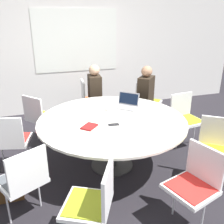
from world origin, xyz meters
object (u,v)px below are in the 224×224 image
object	(u,v)px
chair_2	(40,115)
chair_5	(94,200)
chair_6	(195,181)
spiral_notebook	(89,127)
cell_phone	(114,125)
handbag	(7,189)
chair_4	(24,177)
chair_7	(216,146)
chair_0	(146,99)
chair_1	(90,97)
chair_3	(11,138)
person_0	(146,93)
coffee_cup	(109,108)
person_1	(96,91)
laptop	(127,104)
chair_8	(185,115)

from	to	relation	value
chair_2	chair_5	xyz separation A→B (m)	(0.37, -2.24, 0.00)
chair_6	spiral_notebook	distance (m)	1.40
cell_phone	handbag	distance (m)	1.50
chair_4	chair_7	bearing A→B (deg)	-29.46
chair_0	chair_4	distance (m)	3.00
chair_0	spiral_notebook	size ratio (longest dim) A/B	3.43
chair_1	handbag	size ratio (longest dim) A/B	2.43
spiral_notebook	chair_1	bearing A→B (deg)	77.03
chair_4	cell_phone	size ratio (longest dim) A/B	5.97
chair_3	person_0	distance (m)	2.47
chair_2	coffee_cup	xyz separation A→B (m)	(0.99, -0.68, 0.25)
person_0	chair_1	bearing A→B (deg)	-80.90
chair_3	handbag	xyz separation A→B (m)	(-0.07, -0.57, -0.39)
chair_1	chair_3	size ratio (longest dim) A/B	1.00
chair_1	chair_7	size ratio (longest dim) A/B	1.00
person_1	spiral_notebook	size ratio (longest dim) A/B	4.80
chair_7	chair_0	bearing A→B (deg)	-52.43
chair_0	chair_7	bearing A→B (deg)	44.71
laptop	chair_2	bearing A→B (deg)	-161.52
chair_5	person_1	bearing A→B (deg)	12.76
chair_2	chair_6	xyz separation A→B (m)	(1.40, -2.29, 0.00)
chair_6	cell_phone	xyz separation A→B (m)	(-0.51, 1.09, 0.22)
chair_3	chair_5	world-z (taller)	same
chair_5	coffee_cup	world-z (taller)	chair_5
chair_4	chair_7	size ratio (longest dim) A/B	1.00
person_1	cell_phone	bearing A→B (deg)	-1.45
chair_0	chair_4	bearing A→B (deg)	-5.68
chair_5	chair_6	size ratio (longest dim) A/B	1.00
chair_6	person_1	distance (m)	2.74
chair_0	chair_4	world-z (taller)	same
chair_5	handbag	bearing A→B (deg)	69.42
cell_phone	person_0	bearing A→B (deg)	49.46
chair_8	laptop	xyz separation A→B (m)	(-0.98, 0.13, 0.27)
chair_4	coffee_cup	bearing A→B (deg)	11.65
chair_1	cell_phone	world-z (taller)	chair_1
chair_1	spiral_notebook	size ratio (longest dim) A/B	3.43
cell_phone	chair_5	bearing A→B (deg)	-116.84
chair_4	handbag	world-z (taller)	chair_4
chair_6	cell_phone	size ratio (longest dim) A/B	5.97
chair_5	person_1	xyz separation A→B (m)	(0.70, 2.67, 0.19)
chair_3	chair_4	xyz separation A→B (m)	(0.17, -0.96, 0.00)
chair_2	chair_6	bearing A→B (deg)	-8.83
chair_8	handbag	world-z (taller)	chair_8
chair_7	chair_3	bearing A→B (deg)	14.20
chair_5	person_1	distance (m)	2.76
chair_6	chair_7	distance (m)	0.85
chair_4	person_1	bearing A→B (deg)	30.51
cell_phone	handbag	xyz separation A→B (m)	(-1.37, -0.11, -0.61)
person_1	handbag	bearing A→B (deg)	-37.14
chair_1	person_0	world-z (taller)	person_0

